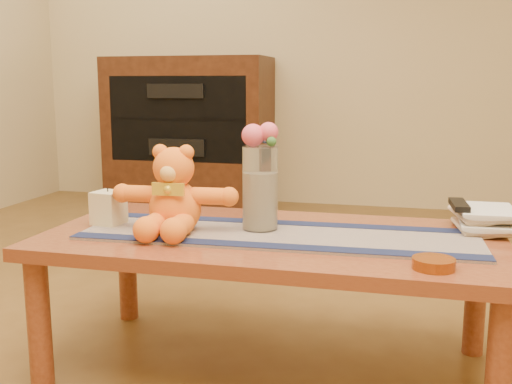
% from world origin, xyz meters
% --- Properties ---
extents(floor, '(5.50, 5.50, 0.00)m').
position_xyz_m(floor, '(0.00, 0.00, 0.00)').
color(floor, brown).
rests_on(floor, ground).
extents(wall_back, '(5.50, 0.00, 5.50)m').
position_xyz_m(wall_back, '(0.00, 2.75, 1.35)').
color(wall_back, tan).
rests_on(wall_back, floor).
extents(coffee_table_top, '(1.40, 0.70, 0.04)m').
position_xyz_m(coffee_table_top, '(0.00, 0.00, 0.43)').
color(coffee_table_top, maroon).
rests_on(coffee_table_top, floor).
extents(table_leg_fl, '(0.07, 0.07, 0.41)m').
position_xyz_m(table_leg_fl, '(-0.64, -0.29, 0.21)').
color(table_leg_fl, maroon).
rests_on(table_leg_fl, floor).
extents(table_leg_fr, '(0.07, 0.07, 0.41)m').
position_xyz_m(table_leg_fr, '(0.64, -0.29, 0.21)').
color(table_leg_fr, maroon).
rests_on(table_leg_fr, floor).
extents(table_leg_bl, '(0.07, 0.07, 0.41)m').
position_xyz_m(table_leg_bl, '(-0.64, 0.29, 0.21)').
color(table_leg_bl, maroon).
rests_on(table_leg_bl, floor).
extents(table_leg_br, '(0.07, 0.07, 0.41)m').
position_xyz_m(table_leg_br, '(0.64, 0.29, 0.21)').
color(table_leg_br, maroon).
rests_on(table_leg_br, floor).
extents(persian_runner, '(1.21, 0.39, 0.01)m').
position_xyz_m(persian_runner, '(0.02, -0.02, 0.45)').
color(persian_runner, '#1D1B4C').
rests_on(persian_runner, coffee_table_top).
extents(runner_border_near, '(1.20, 0.11, 0.00)m').
position_xyz_m(runner_border_near, '(0.03, -0.17, 0.46)').
color(runner_border_near, '#141C3E').
rests_on(runner_border_near, persian_runner).
extents(runner_border_far, '(1.20, 0.11, 0.00)m').
position_xyz_m(runner_border_far, '(0.02, 0.12, 0.46)').
color(runner_border_far, '#141C3E').
rests_on(runner_border_far, persian_runner).
extents(teddy_bear, '(0.39, 0.33, 0.25)m').
position_xyz_m(teddy_bear, '(-0.30, -0.05, 0.58)').
color(teddy_bear, orange).
rests_on(teddy_bear, persian_runner).
extents(pillar_candle, '(0.10, 0.10, 0.11)m').
position_xyz_m(pillar_candle, '(-0.54, -0.03, 0.51)').
color(pillar_candle, beige).
rests_on(pillar_candle, persian_runner).
extents(candle_wick, '(0.00, 0.00, 0.01)m').
position_xyz_m(candle_wick, '(-0.54, -0.03, 0.57)').
color(candle_wick, black).
rests_on(candle_wick, pillar_candle).
extents(glass_vase, '(0.11, 0.11, 0.26)m').
position_xyz_m(glass_vase, '(-0.04, 0.02, 0.59)').
color(glass_vase, silver).
rests_on(glass_vase, persian_runner).
extents(potpourri_fill, '(0.09, 0.09, 0.18)m').
position_xyz_m(potpourri_fill, '(-0.04, 0.02, 0.55)').
color(potpourri_fill, beige).
rests_on(potpourri_fill, glass_vase).
extents(rose_left, '(0.07, 0.07, 0.07)m').
position_xyz_m(rose_left, '(-0.06, 0.01, 0.75)').
color(rose_left, '#E9526D').
rests_on(rose_left, glass_vase).
extents(rose_right, '(0.06, 0.06, 0.06)m').
position_xyz_m(rose_right, '(-0.02, 0.03, 0.76)').
color(rose_right, '#E9526D').
rests_on(rose_right, glass_vase).
extents(blue_flower_back, '(0.04, 0.04, 0.04)m').
position_xyz_m(blue_flower_back, '(-0.03, 0.06, 0.75)').
color(blue_flower_back, '#4A65A1').
rests_on(blue_flower_back, glass_vase).
extents(blue_flower_side, '(0.04, 0.04, 0.04)m').
position_xyz_m(blue_flower_side, '(-0.07, 0.04, 0.74)').
color(blue_flower_side, '#4A65A1').
rests_on(blue_flower_side, glass_vase).
extents(leaf_sprig, '(0.03, 0.03, 0.03)m').
position_xyz_m(leaf_sprig, '(-0.00, 0.00, 0.74)').
color(leaf_sprig, '#33662D').
rests_on(leaf_sprig, glass_vase).
extents(bronze_ball, '(0.08, 0.08, 0.07)m').
position_xyz_m(bronze_ball, '(-0.05, 0.02, 0.49)').
color(bronze_ball, '#443B16').
rests_on(bronze_ball, persian_runner).
extents(book_bottom, '(0.19, 0.24, 0.02)m').
position_xyz_m(book_bottom, '(0.56, 0.19, 0.46)').
color(book_bottom, beige).
rests_on(book_bottom, coffee_table_top).
extents(book_lower, '(0.17, 0.23, 0.02)m').
position_xyz_m(book_lower, '(0.56, 0.19, 0.48)').
color(book_lower, beige).
rests_on(book_lower, book_bottom).
extents(book_upper, '(0.20, 0.25, 0.02)m').
position_xyz_m(book_upper, '(0.55, 0.19, 0.50)').
color(book_upper, beige).
rests_on(book_upper, book_lower).
extents(book_top, '(0.17, 0.23, 0.02)m').
position_xyz_m(book_top, '(0.56, 0.19, 0.52)').
color(book_top, beige).
rests_on(book_top, book_upper).
extents(tv_remote, '(0.06, 0.16, 0.02)m').
position_xyz_m(tv_remote, '(0.56, 0.18, 0.54)').
color(tv_remote, black).
rests_on(tv_remote, book_top).
extents(amber_dish, '(0.12, 0.12, 0.03)m').
position_xyz_m(amber_dish, '(0.47, -0.25, 0.46)').
color(amber_dish, '#BF5914').
rests_on(amber_dish, coffee_table_top).
extents(media_cabinet, '(1.20, 0.50, 1.10)m').
position_xyz_m(media_cabinet, '(-1.20, 2.48, 0.55)').
color(media_cabinet, black).
rests_on(media_cabinet, floor).
extents(cabinet_cavity, '(1.02, 0.03, 0.61)m').
position_xyz_m(cabinet_cavity, '(-1.20, 2.25, 0.66)').
color(cabinet_cavity, black).
rests_on(cabinet_cavity, media_cabinet).
extents(cabinet_shelf, '(1.02, 0.20, 0.02)m').
position_xyz_m(cabinet_shelf, '(-1.20, 2.33, 0.66)').
color(cabinet_shelf, black).
rests_on(cabinet_shelf, media_cabinet).
extents(stereo_upper, '(0.42, 0.28, 0.10)m').
position_xyz_m(stereo_upper, '(-1.20, 2.35, 0.86)').
color(stereo_upper, black).
rests_on(stereo_upper, media_cabinet).
extents(stereo_lower, '(0.42, 0.28, 0.12)m').
position_xyz_m(stereo_lower, '(-1.20, 2.35, 0.46)').
color(stereo_lower, black).
rests_on(stereo_lower, media_cabinet).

